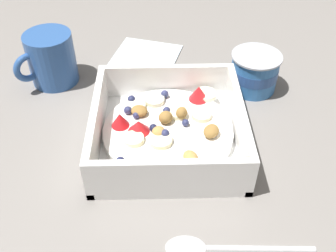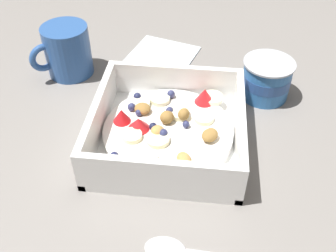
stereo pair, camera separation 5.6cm
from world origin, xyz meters
name	(u,v)px [view 1 (the left image)]	position (x,y,z in m)	size (l,w,h in m)	color
ground_plane	(173,134)	(0.00, 0.00, 0.00)	(2.40, 2.40, 0.00)	gray
fruit_bowl	(168,130)	(0.01, -0.01, 0.02)	(0.21, 0.21, 0.07)	white
spoon	(209,246)	(0.19, 0.04, 0.00)	(0.03, 0.17, 0.01)	silver
yogurt_cup	(254,72)	(-0.12, 0.14, 0.03)	(0.08, 0.08, 0.07)	#3370B7
coffee_mug	(51,59)	(-0.14, -0.20, 0.05)	(0.09, 0.10, 0.09)	#2D5699
folded_napkin	(145,57)	(-0.22, -0.05, 0.00)	(0.12, 0.12, 0.01)	silver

